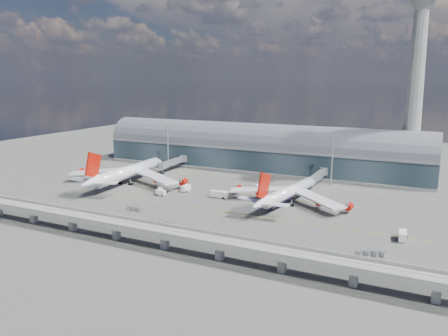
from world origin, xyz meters
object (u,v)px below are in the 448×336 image
at_px(service_truck_1, 161,193).
at_px(service_truck_2, 219,194).
at_px(service_truck_0, 161,191).
at_px(airliner_left, 127,172).
at_px(cargo_train_0, 135,209).
at_px(cargo_train_2, 371,254).
at_px(service_truck_5, 258,188).
at_px(floodlight_mast_left, 168,147).
at_px(airliner_right, 288,193).
at_px(service_truck_3, 403,236).
at_px(floodlight_mast_right, 332,160).
at_px(cargo_train_1, 155,224).
at_px(control_tower, 415,84).
at_px(service_truck_4, 186,188).

relative_size(service_truck_1, service_truck_2, 0.53).
height_order(service_truck_0, service_truck_2, service_truck_2).
bearing_deg(service_truck_0, airliner_left, 122.92).
bearing_deg(cargo_train_0, cargo_train_2, -92.76).
height_order(service_truck_2, service_truck_5, service_truck_2).
bearing_deg(cargo_train_2, cargo_train_0, 109.81).
bearing_deg(service_truck_5, cargo_train_2, -92.32).
bearing_deg(service_truck_0, cargo_train_2, -57.48).
bearing_deg(cargo_train_0, service_truck_0, 12.50).
height_order(floodlight_mast_left, cargo_train_2, floodlight_mast_left).
relative_size(airliner_right, service_truck_5, 11.69).
xyz_separation_m(service_truck_0, service_truck_3, (109.48, -15.41, 0.22)).
relative_size(floodlight_mast_right, service_truck_2, 2.88).
relative_size(service_truck_2, cargo_train_1, 0.61).
bearing_deg(service_truck_2, cargo_train_1, 174.49).
height_order(airliner_right, cargo_train_0, airliner_right).
bearing_deg(service_truck_2, cargo_train_0, 144.87).
xyz_separation_m(airliner_left, service_truck_1, (29.13, -11.98, -4.85)).
distance_m(airliner_left, cargo_train_1, 72.37).
height_order(control_tower, service_truck_5, control_tower).
xyz_separation_m(service_truck_1, service_truck_2, (26.64, 8.73, 0.30)).
distance_m(floodlight_mast_right, service_truck_1, 88.91).
height_order(service_truck_2, service_truck_4, service_truck_2).
bearing_deg(floodlight_mast_right, airliner_left, -155.95).
distance_m(airliner_left, service_truck_4, 36.29).
bearing_deg(floodlight_mast_left, service_truck_0, -60.44).
height_order(service_truck_5, cargo_train_1, service_truck_5).
xyz_separation_m(floodlight_mast_left, service_truck_2, (58.27, -46.76, -11.96)).
xyz_separation_m(airliner_right, service_truck_4, (-51.69, -1.09, -3.33)).
bearing_deg(cargo_train_2, service_truck_3, 1.49).
height_order(service_truck_5, cargo_train_0, service_truck_5).
bearing_deg(cargo_train_0, service_truck_5, -30.81).
xyz_separation_m(service_truck_0, service_truck_1, (1.79, -2.90, -0.04)).
relative_size(floodlight_mast_right, service_truck_0, 3.95).
xyz_separation_m(airliner_right, cargo_train_0, (-54.71, -37.92, -4.08)).
xyz_separation_m(service_truck_0, service_truck_5, (39.73, 26.66, -0.14)).
relative_size(service_truck_0, service_truck_4, 1.16).
distance_m(service_truck_1, cargo_train_2, 104.78).
bearing_deg(cargo_train_1, cargo_train_2, -69.41).
bearing_deg(cargo_train_0, floodlight_mast_right, -37.55).
distance_m(floodlight_mast_right, service_truck_2, 63.80).
relative_size(service_truck_5, cargo_train_0, 0.70).
height_order(service_truck_0, cargo_train_2, service_truck_0).
bearing_deg(cargo_train_2, service_truck_0, 94.93).
bearing_deg(floodlight_mast_left, cargo_train_1, -59.61).
distance_m(control_tower, service_truck_2, 118.20).
height_order(service_truck_3, cargo_train_2, service_truck_3).
bearing_deg(airliner_left, service_truck_1, -25.97).
relative_size(control_tower, service_truck_3, 15.24).
distance_m(service_truck_0, service_truck_3, 110.56).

